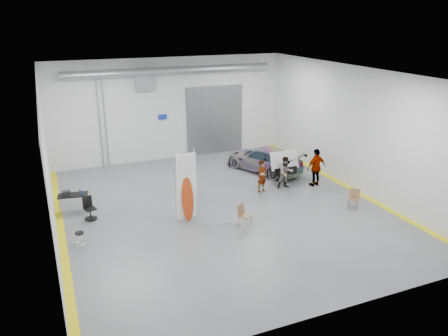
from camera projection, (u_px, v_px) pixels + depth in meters
name	position (u px, v px, depth m)	size (l,w,h in m)	color
ground	(222.00, 208.00, 19.71)	(16.00, 16.00, 0.00)	#5A5C61
room_shell	(208.00, 109.00, 20.38)	(14.02, 16.18, 6.01)	silver
sedan_car	(264.00, 159.00, 24.22)	(1.88, 4.61, 1.34)	white
person_a	(262.00, 176.00, 21.32)	(0.58, 0.38, 1.60)	#8E5E4D
person_b	(286.00, 173.00, 21.74)	(0.80, 0.62, 1.64)	slate
person_c	(316.00, 167.00, 22.00)	(1.13, 0.47, 1.96)	#9E5934
surfboard_display	(186.00, 192.00, 18.13)	(0.89, 0.30, 3.14)	white
folding_chair_near	(245.00, 220.00, 17.91)	(0.62, 0.68, 0.96)	brown
folding_chair_far	(353.00, 203.00, 19.53)	(0.60, 0.69, 0.91)	brown
shop_stool	(80.00, 241.00, 16.19)	(0.34, 0.34, 0.67)	black
work_table	(71.00, 195.00, 19.11)	(1.34, 0.79, 1.03)	gray
office_chair	(90.00, 209.00, 18.54)	(0.55, 0.58, 0.99)	black
trunk_lid	(283.00, 158.00, 22.21)	(1.56, 0.95, 0.04)	silver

